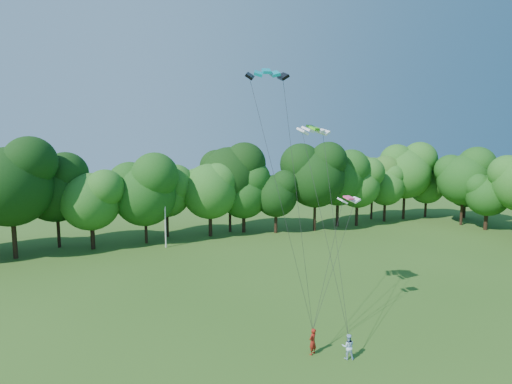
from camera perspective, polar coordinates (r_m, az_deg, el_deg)
name	(u,v)px	position (r m, az deg, el deg)	size (l,w,h in m)	color
ground	(343,382)	(24.83, 12.37, -24.99)	(160.00, 160.00, 0.00)	#2D5617
utility_pole	(165,217)	(51.16, -12.84, -3.54)	(1.41, 0.64, 7.45)	silver
kite_flyer_left	(313,341)	(26.71, 8.09, -20.38)	(0.61, 0.40, 1.67)	maroon
kite_flyer_right	(348,346)	(26.64, 13.02, -20.70)	(0.76, 0.59, 1.57)	#B2D5F7
kite_teal	(266,71)	(27.13, 1.51, 16.88)	(2.95, 1.95, 0.55)	#058C9F
kite_green	(313,128)	(28.63, 8.14, 9.10)	(2.45, 1.43, 0.44)	green
kite_pink	(349,198)	(29.10, 13.11, -0.80)	(1.55, 0.76, 0.24)	#FC467D
tree_back_center	(230,173)	(58.20, -3.78, 2.74)	(9.62, 9.62, 14.00)	black
tree_back_east	(373,176)	(70.77, 16.34, 2.18)	(8.19, 8.19, 11.91)	#312113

